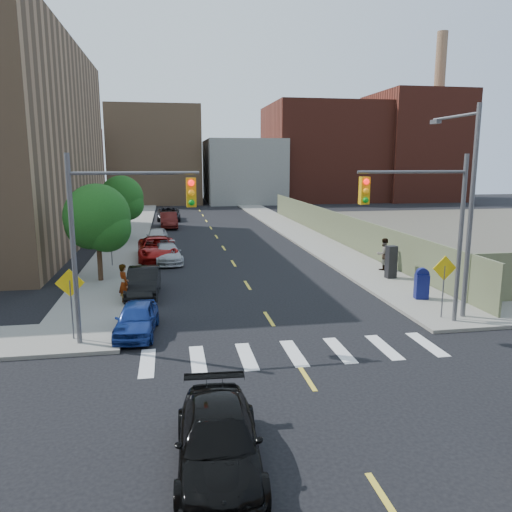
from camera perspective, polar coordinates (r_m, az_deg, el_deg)
name	(u,v)px	position (r m, az deg, el deg)	size (l,w,h in m)	color
ground	(326,408)	(14.57, 7.98, -16.79)	(160.00, 160.00, 0.00)	black
sidewalk_nw	(135,225)	(54.28, -13.69, 3.50)	(3.50, 73.00, 0.15)	gray
sidewalk_ne	(278,222)	(55.44, 2.53, 3.95)	(3.50, 73.00, 0.15)	gray
fence_north	(334,226)	(42.87, 8.85, 3.38)	(0.12, 44.00, 2.50)	#70704E
gravel_lot	(511,232)	(53.48, 27.13, 2.46)	(36.00, 42.00, 0.06)	#595447
bg_bldg_west	(50,165)	(84.18, -22.49, 9.55)	(14.00, 18.00, 12.00)	#592319
bg_bldg_midwest	(156,156)	(84.28, -11.40, 11.17)	(14.00, 16.00, 15.00)	#8C6B4C
bg_bldg_center	(243,171)	(83.15, -1.54, 9.66)	(12.00, 16.00, 10.00)	gray
bg_bldg_east	(321,153)	(88.21, 7.48, 11.59)	(18.00, 18.00, 16.00)	#592319
bg_bldg_fareast	(414,147)	(92.43, 17.59, 11.77)	(14.00, 16.00, 18.00)	#592319
smokestack	(437,118)	(94.57, 20.00, 14.63)	(1.80, 1.80, 28.00)	#8C6B4C
signal_nw	(116,223)	(18.48, -15.70, 3.60)	(4.59, 0.30, 7.00)	#59595E
signal_ne	(427,217)	(20.97, 18.98, 4.23)	(4.59, 0.30, 7.00)	#59595E
streetlight_ne	(466,197)	(22.81, 22.91, 6.20)	(0.25, 3.70, 9.00)	#59595E
warn_sign_nw	(70,291)	(19.69, -20.45, -3.77)	(1.06, 0.06, 2.83)	#59595E
warn_sign_ne	(444,275)	(22.40, 20.70, -2.07)	(1.06, 0.06, 2.83)	#59595E
warn_sign_midwest	(111,237)	(32.81, -16.27, 2.12)	(1.06, 0.06, 2.83)	#59595E
tree_west_near	(97,221)	(28.75, -17.66, 3.84)	(3.66, 3.64, 5.52)	#332114
tree_west_far	(122,200)	(43.59, -15.09, 6.20)	(3.66, 3.64, 5.52)	#332114
parked_car_blue	(137,319)	(20.24, -13.48, -6.98)	(1.50, 3.73, 1.27)	navy
parked_car_black	(143,282)	(25.76, -12.74, -2.93)	(1.51, 4.33, 1.43)	black
parked_car_red	(157,248)	(34.98, -11.22, 0.86)	(2.60, 5.64, 1.57)	#9B110F
parked_car_silver	(167,253)	(33.85, -10.10, 0.30)	(1.77, 4.34, 1.26)	#A6A8AE
parked_car_white	(157,236)	(41.37, -11.25, 2.24)	(1.61, 4.00, 1.36)	#BCBCBC
parked_car_maroon	(169,220)	(51.44, -9.96, 4.06)	(1.67, 4.78, 1.57)	#44100D
parked_car_grey	(169,213)	(58.17, -9.97, 4.81)	(2.54, 5.51, 1.53)	black
black_sedan	(218,441)	(11.73, -4.33, -20.33)	(1.86, 4.58, 1.33)	black
mailbox	(422,284)	(25.40, 18.42, -3.02)	(0.69, 0.58, 1.52)	#0E1457
payphone	(391,262)	(29.31, 15.18, -0.66)	(0.55, 0.45, 1.85)	black
pedestrian_west	(124,284)	(24.08, -14.86, -3.07)	(0.68, 0.45, 1.87)	gray
pedestrian_east	(384,254)	(31.35, 14.38, 0.21)	(0.95, 0.74, 1.95)	gray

